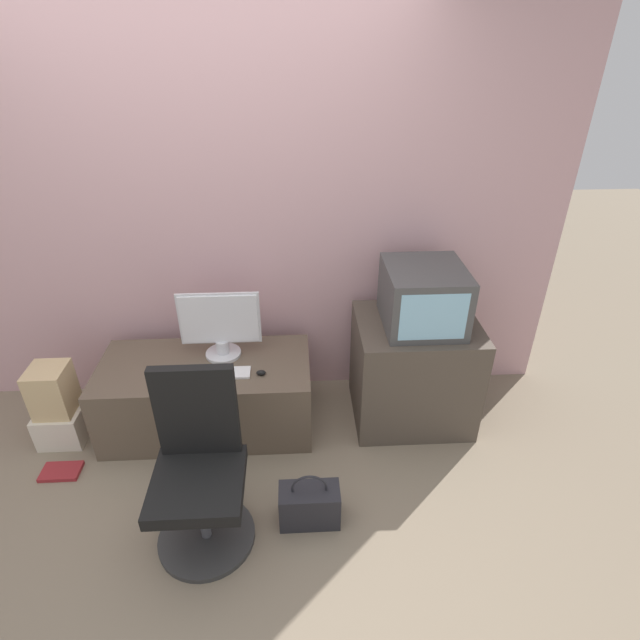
{
  "coord_description": "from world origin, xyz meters",
  "views": [
    {
      "loc": [
        0.5,
        -1.61,
        2.25
      ],
      "look_at": [
        0.64,
        0.95,
        0.72
      ],
      "focal_mm": 28.0,
      "sensor_mm": 36.0,
      "label": 1
    }
  ],
  "objects_px": {
    "crt_tv": "(423,297)",
    "cardboard_box_lower": "(64,423)",
    "handbag": "(310,505)",
    "office_chair": "(200,475)",
    "keyboard": "(221,373)",
    "book": "(61,471)",
    "mouse": "(261,373)",
    "main_monitor": "(220,325)"
  },
  "relations": [
    {
      "from": "crt_tv",
      "to": "cardboard_box_lower",
      "type": "relative_size",
      "value": 1.79
    },
    {
      "from": "handbag",
      "to": "office_chair",
      "type": "bearing_deg",
      "value": -177.4
    },
    {
      "from": "keyboard",
      "to": "book",
      "type": "distance_m",
      "value": 1.08
    },
    {
      "from": "crt_tv",
      "to": "cardboard_box_lower",
      "type": "bearing_deg",
      "value": -177.36
    },
    {
      "from": "keyboard",
      "to": "cardboard_box_lower",
      "type": "height_order",
      "value": "keyboard"
    },
    {
      "from": "office_chair",
      "to": "cardboard_box_lower",
      "type": "relative_size",
      "value": 3.44
    },
    {
      "from": "mouse",
      "to": "cardboard_box_lower",
      "type": "bearing_deg",
      "value": 177.57
    },
    {
      "from": "cardboard_box_lower",
      "to": "main_monitor",
      "type": "bearing_deg",
      "value": 9.66
    },
    {
      "from": "keyboard",
      "to": "book",
      "type": "height_order",
      "value": "keyboard"
    },
    {
      "from": "keyboard",
      "to": "book",
      "type": "bearing_deg",
      "value": -163.87
    },
    {
      "from": "main_monitor",
      "to": "handbag",
      "type": "relative_size",
      "value": 1.49
    },
    {
      "from": "keyboard",
      "to": "handbag",
      "type": "height_order",
      "value": "keyboard"
    },
    {
      "from": "keyboard",
      "to": "mouse",
      "type": "xyz_separation_m",
      "value": [
        0.24,
        -0.02,
        0.01
      ]
    },
    {
      "from": "mouse",
      "to": "handbag",
      "type": "distance_m",
      "value": 0.79
    },
    {
      "from": "main_monitor",
      "to": "cardboard_box_lower",
      "type": "relative_size",
      "value": 1.8
    },
    {
      "from": "office_chair",
      "to": "handbag",
      "type": "height_order",
      "value": "office_chair"
    },
    {
      "from": "cardboard_box_lower",
      "to": "handbag",
      "type": "xyz_separation_m",
      "value": [
        1.51,
        -0.7,
        0.01
      ]
    },
    {
      "from": "crt_tv",
      "to": "office_chair",
      "type": "height_order",
      "value": "crt_tv"
    },
    {
      "from": "handbag",
      "to": "keyboard",
      "type": "bearing_deg",
      "value": 126.61
    },
    {
      "from": "keyboard",
      "to": "cardboard_box_lower",
      "type": "bearing_deg",
      "value": 178.12
    },
    {
      "from": "main_monitor",
      "to": "office_chair",
      "type": "distance_m",
      "value": 0.94
    },
    {
      "from": "office_chair",
      "to": "book",
      "type": "distance_m",
      "value": 1.07
    },
    {
      "from": "main_monitor",
      "to": "mouse",
      "type": "relative_size",
      "value": 8.63
    },
    {
      "from": "office_chair",
      "to": "book",
      "type": "bearing_deg",
      "value": 155.22
    },
    {
      "from": "keyboard",
      "to": "mouse",
      "type": "distance_m",
      "value": 0.24
    },
    {
      "from": "cardboard_box_lower",
      "to": "handbag",
      "type": "bearing_deg",
      "value": -24.89
    },
    {
      "from": "cardboard_box_lower",
      "to": "book",
      "type": "xyz_separation_m",
      "value": [
        0.08,
        -0.3,
        -0.1
      ]
    },
    {
      "from": "crt_tv",
      "to": "main_monitor",
      "type": "bearing_deg",
      "value": 176.7
    },
    {
      "from": "handbag",
      "to": "book",
      "type": "bearing_deg",
      "value": 164.56
    },
    {
      "from": "book",
      "to": "cardboard_box_lower",
      "type": "bearing_deg",
      "value": 103.98
    },
    {
      "from": "main_monitor",
      "to": "handbag",
      "type": "height_order",
      "value": "main_monitor"
    },
    {
      "from": "cardboard_box_lower",
      "to": "handbag",
      "type": "height_order",
      "value": "handbag"
    },
    {
      "from": "mouse",
      "to": "handbag",
      "type": "height_order",
      "value": "mouse"
    },
    {
      "from": "main_monitor",
      "to": "cardboard_box_lower",
      "type": "bearing_deg",
      "value": -170.34
    },
    {
      "from": "main_monitor",
      "to": "mouse",
      "type": "distance_m",
      "value": 0.39
    },
    {
      "from": "office_chair",
      "to": "mouse",
      "type": "bearing_deg",
      "value": 68.29
    },
    {
      "from": "main_monitor",
      "to": "office_chair",
      "type": "relative_size",
      "value": 0.52
    },
    {
      "from": "main_monitor",
      "to": "mouse",
      "type": "height_order",
      "value": "main_monitor"
    },
    {
      "from": "office_chair",
      "to": "handbag",
      "type": "bearing_deg",
      "value": 2.6
    },
    {
      "from": "crt_tv",
      "to": "book",
      "type": "relative_size",
      "value": 2.21
    },
    {
      "from": "handbag",
      "to": "book",
      "type": "relative_size",
      "value": 1.5
    },
    {
      "from": "main_monitor",
      "to": "keyboard",
      "type": "xyz_separation_m",
      "value": [
        0.01,
        -0.2,
        -0.21
      ]
    }
  ]
}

